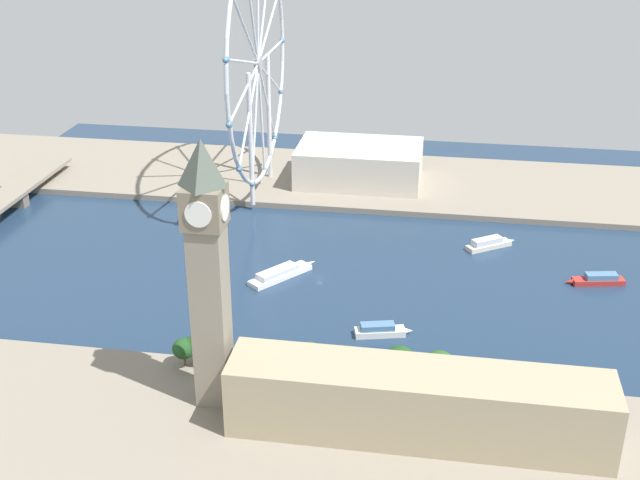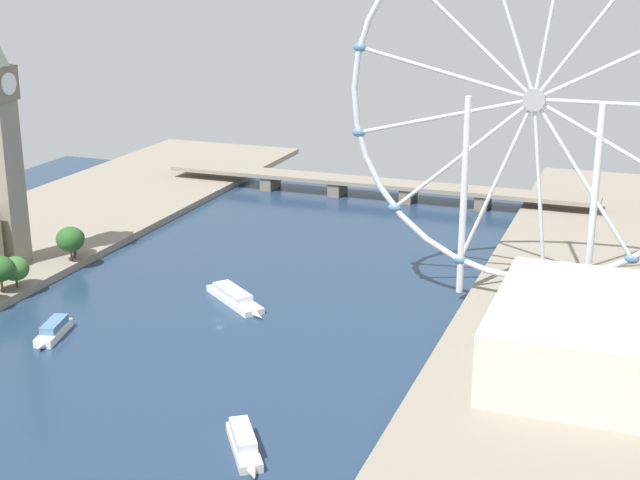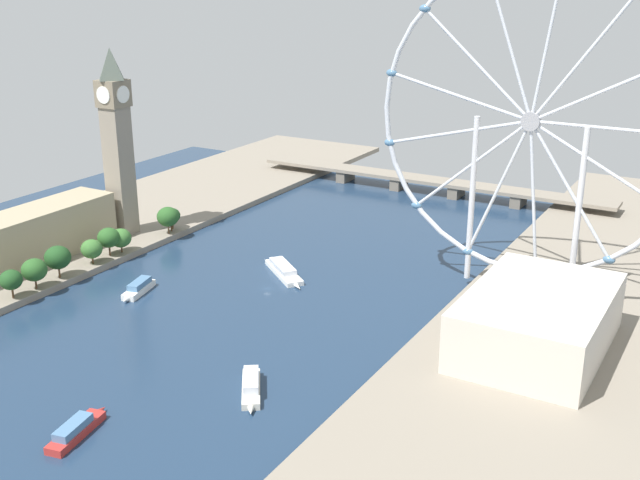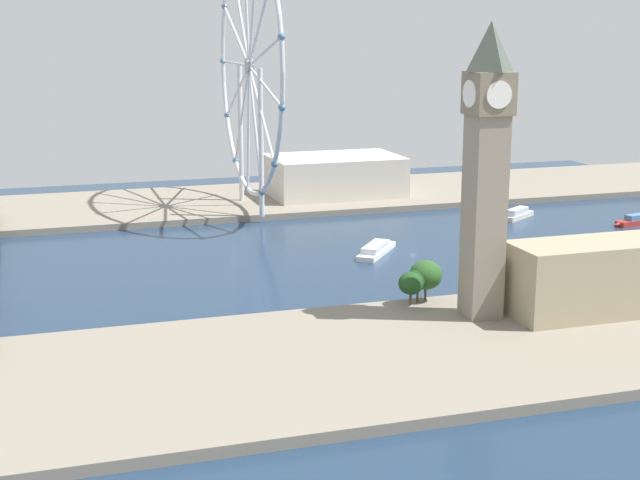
{
  "view_description": "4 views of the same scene",
  "coord_description": "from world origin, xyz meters",
  "px_view_note": "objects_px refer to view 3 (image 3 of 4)",
  "views": [
    {
      "loc": [
        -315.4,
        -51.54,
        165.02
      ],
      "look_at": [
        -2.97,
        -0.58,
        19.55
      ],
      "focal_mm": 46.1,
      "sensor_mm": 36.0,
      "label": 1
    },
    {
      "loc": [
        130.2,
        -254.81,
        116.77
      ],
      "look_at": [
        8.2,
        74.81,
        7.24
      ],
      "focal_mm": 51.43,
      "sensor_mm": 36.0,
      "label": 2
    },
    {
      "loc": [
        172.44,
        -252.87,
        127.69
      ],
      "look_at": [
        4.36,
        37.02,
        11.36
      ],
      "focal_mm": 43.97,
      "sensor_mm": 36.0,
      "label": 3
    },
    {
      "loc": [
        -348.63,
        150.59,
        92.98
      ],
      "look_at": [
        -4.96,
        42.18,
        8.16
      ],
      "focal_mm": 52.26,
      "sensor_mm": 36.0,
      "label": 4
    }
  ],
  "objects_px": {
    "parliament_block": "(0,247)",
    "tour_boat_0": "(76,429)",
    "riverside_hall": "(538,321)",
    "tour_boat_1": "(284,271)",
    "river_bridge": "(427,182)",
    "tour_boat_2": "(251,386)",
    "tour_boat_3": "(138,288)",
    "clock_tower": "(117,140)",
    "ferris_wheel": "(531,123)"
  },
  "relations": [
    {
      "from": "clock_tower",
      "to": "river_bridge",
      "type": "height_order",
      "value": "clock_tower"
    },
    {
      "from": "riverside_hall",
      "to": "tour_boat_0",
      "type": "bearing_deg",
      "value": -131.08
    },
    {
      "from": "tour_boat_0",
      "to": "tour_boat_1",
      "type": "relative_size",
      "value": 0.83
    },
    {
      "from": "clock_tower",
      "to": "tour_boat_0",
      "type": "relative_size",
      "value": 3.46
    },
    {
      "from": "parliament_block",
      "to": "tour_boat_1",
      "type": "bearing_deg",
      "value": 32.09
    },
    {
      "from": "tour_boat_2",
      "to": "tour_boat_3",
      "type": "bearing_deg",
      "value": -150.66
    },
    {
      "from": "tour_boat_3",
      "to": "parliament_block",
      "type": "bearing_deg",
      "value": -88.88
    },
    {
      "from": "clock_tower",
      "to": "tour_boat_1",
      "type": "xyz_separation_m",
      "value": [
        95.43,
        -1.75,
        -48.22
      ]
    },
    {
      "from": "clock_tower",
      "to": "tour_boat_3",
      "type": "xyz_separation_m",
      "value": [
        54.26,
        -49.68,
        -47.99
      ]
    },
    {
      "from": "tour_boat_3",
      "to": "clock_tower",
      "type": "bearing_deg",
      "value": -146.59
    },
    {
      "from": "parliament_block",
      "to": "ferris_wheel",
      "type": "height_order",
      "value": "ferris_wheel"
    },
    {
      "from": "tour_boat_1",
      "to": "tour_boat_3",
      "type": "relative_size",
      "value": 1.37
    },
    {
      "from": "river_bridge",
      "to": "ferris_wheel",
      "type": "bearing_deg",
      "value": -53.73
    },
    {
      "from": "river_bridge",
      "to": "tour_boat_2",
      "type": "height_order",
      "value": "river_bridge"
    },
    {
      "from": "tour_boat_2",
      "to": "clock_tower",
      "type": "bearing_deg",
      "value": -157.63
    },
    {
      "from": "clock_tower",
      "to": "tour_boat_3",
      "type": "height_order",
      "value": "clock_tower"
    },
    {
      "from": "tour_boat_0",
      "to": "tour_boat_1",
      "type": "xyz_separation_m",
      "value": [
        -16.16,
        136.35,
        -0.12
      ]
    },
    {
      "from": "parliament_block",
      "to": "tour_boat_3",
      "type": "distance_m",
      "value": 65.78
    },
    {
      "from": "clock_tower",
      "to": "tour_boat_0",
      "type": "height_order",
      "value": "clock_tower"
    },
    {
      "from": "parliament_block",
      "to": "tour_boat_1",
      "type": "xyz_separation_m",
      "value": [
        103.49,
        64.9,
        -12.67
      ]
    },
    {
      "from": "clock_tower",
      "to": "parliament_block",
      "type": "relative_size",
      "value": 0.77
    },
    {
      "from": "tour_boat_2",
      "to": "tour_boat_3",
      "type": "relative_size",
      "value": 1.06
    },
    {
      "from": "ferris_wheel",
      "to": "tour_boat_1",
      "type": "height_order",
      "value": "ferris_wheel"
    },
    {
      "from": "tour_boat_1",
      "to": "parliament_block",
      "type": "bearing_deg",
      "value": -109.71
    },
    {
      "from": "tour_boat_1",
      "to": "tour_boat_2",
      "type": "xyz_separation_m",
      "value": [
        45.73,
        -90.9,
        0.25
      ]
    },
    {
      "from": "river_bridge",
      "to": "tour_boat_0",
      "type": "relative_size",
      "value": 8.46
    },
    {
      "from": "riverside_hall",
      "to": "tour_boat_2",
      "type": "xyz_separation_m",
      "value": [
        -71.22,
        -70.17,
        -11.21
      ]
    },
    {
      "from": "tour_boat_1",
      "to": "tour_boat_2",
      "type": "relative_size",
      "value": 1.3
    },
    {
      "from": "ferris_wheel",
      "to": "riverside_hall",
      "type": "bearing_deg",
      "value": -66.55
    },
    {
      "from": "tour_boat_0",
      "to": "tour_boat_2",
      "type": "height_order",
      "value": "tour_boat_2"
    },
    {
      "from": "tour_boat_3",
      "to": "tour_boat_1",
      "type": "bearing_deg",
      "value": 125.23
    },
    {
      "from": "clock_tower",
      "to": "riverside_hall",
      "type": "distance_m",
      "value": 216.71
    },
    {
      "from": "parliament_block",
      "to": "tour_boat_0",
      "type": "distance_m",
      "value": 139.93
    },
    {
      "from": "riverside_hall",
      "to": "river_bridge",
      "type": "distance_m",
      "value": 210.61
    },
    {
      "from": "riverside_hall",
      "to": "tour_boat_2",
      "type": "height_order",
      "value": "riverside_hall"
    },
    {
      "from": "tour_boat_1",
      "to": "riverside_hall",
      "type": "bearing_deg",
      "value": 28.14
    },
    {
      "from": "tour_boat_1",
      "to": "tour_boat_0",
      "type": "bearing_deg",
      "value": -45.05
    },
    {
      "from": "ferris_wheel",
      "to": "parliament_block",
      "type": "bearing_deg",
      "value": -154.47
    },
    {
      "from": "river_bridge",
      "to": "tour_boat_3",
      "type": "bearing_deg",
      "value": -102.09
    },
    {
      "from": "parliament_block",
      "to": "river_bridge",
      "type": "relative_size",
      "value": 0.53
    },
    {
      "from": "ferris_wheel",
      "to": "tour_boat_3",
      "type": "xyz_separation_m",
      "value": [
        -136.15,
        -77.84,
        -69.29
      ]
    },
    {
      "from": "tour_boat_2",
      "to": "tour_boat_3",
      "type": "xyz_separation_m",
      "value": [
        -86.9,
        42.96,
        -0.02
      ]
    },
    {
      "from": "tour_boat_2",
      "to": "river_bridge",
      "type": "bearing_deg",
      "value": 155.58
    },
    {
      "from": "river_bridge",
      "to": "tour_boat_2",
      "type": "relative_size",
      "value": 9.15
    },
    {
      "from": "parliament_block",
      "to": "river_bridge",
      "type": "bearing_deg",
      "value": 64.36
    },
    {
      "from": "parliament_block",
      "to": "tour_boat_1",
      "type": "relative_size",
      "value": 3.74
    },
    {
      "from": "clock_tower",
      "to": "riverside_hall",
      "type": "relative_size",
      "value": 1.33
    },
    {
      "from": "clock_tower",
      "to": "tour_boat_3",
      "type": "distance_m",
      "value": 87.84
    },
    {
      "from": "riverside_hall",
      "to": "tour_boat_1",
      "type": "bearing_deg",
      "value": 169.95
    },
    {
      "from": "tour_boat_0",
      "to": "riverside_hall",
      "type": "bearing_deg",
      "value": -52.34
    }
  ]
}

